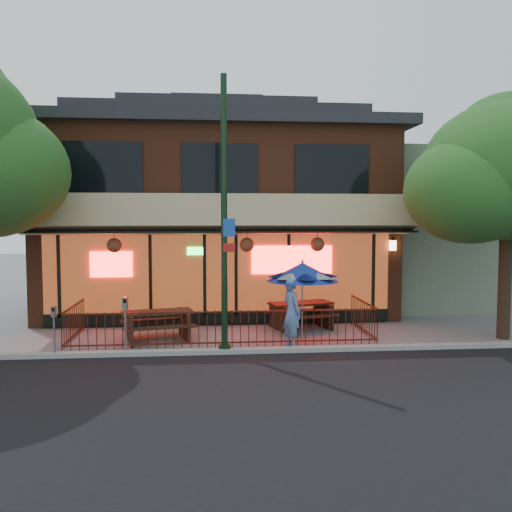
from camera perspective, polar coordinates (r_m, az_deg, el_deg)
The scene contains 14 objects.
ground at distance 14.48m, azimuth -3.37°, elevation -9.73°, with size 80.00×80.00×0.00m, color gray.
asphalt_street at distance 8.77m, azimuth -1.89°, elevation -19.05°, with size 80.00×11.00×0.00m, color black.
curb at distance 13.98m, azimuth -3.30°, elevation -9.98°, with size 80.00×0.25×0.12m, color #999993.
restaurant_building at distance 21.18m, azimuth -4.11°, elevation 5.86°, with size 12.96×9.49×8.05m.
neighbor_building at distance 23.74m, azimuth 18.17°, elevation 2.75°, with size 6.00×7.00×6.00m, color slate.
patio_fence at distance 14.83m, azimuth -3.45°, elevation -6.90°, with size 8.44×2.62×1.00m.
street_light at distance 13.66m, azimuth -3.36°, elevation 2.80°, with size 0.43×0.32×7.00m.
street_tree_right at distance 17.01m, azimuth 25.02°, elevation 8.77°, with size 4.80×4.80×7.02m.
picnic_table_left at distance 15.56m, azimuth -10.34°, elevation -6.75°, with size 2.24×1.90×0.83m.
picnic_table_right at distance 16.97m, azimuth 4.74°, elevation -5.83°, with size 2.25×1.94×0.83m.
patio_umbrella at distance 15.07m, azimuth 4.91°, elevation -1.68°, with size 2.00×1.99×2.28m.
pedestrian at distance 14.56m, azimuth 3.79°, elevation -5.93°, with size 0.68×0.44×1.85m, color #5B7EB6.
parking_meter_near at distance 14.01m, azimuth -13.60°, elevation -6.15°, with size 0.15×0.14×1.46m.
parking_meter_far at distance 14.31m, azimuth -20.50°, elevation -6.62°, with size 0.14×0.12×1.27m.
Camera 1 is at (-0.49, -14.05, 3.43)m, focal length 38.00 mm.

